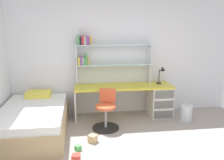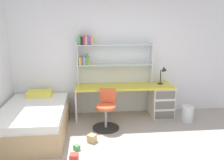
% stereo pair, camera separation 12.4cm
% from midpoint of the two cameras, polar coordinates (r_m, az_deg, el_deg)
% --- Properties ---
extents(room_shell, '(5.44, 5.99, 2.62)m').
position_cam_midpoint_polar(room_shell, '(4.01, -15.25, 3.03)').
color(room_shell, silver).
rests_on(room_shell, ground_plane).
extents(desk, '(2.11, 0.60, 0.71)m').
position_cam_midpoint_polar(desk, '(5.31, 8.12, -4.28)').
color(desk, gold).
rests_on(desk, ground_plane).
extents(bookshelf_hutch, '(1.63, 0.22, 1.07)m').
position_cam_midpoint_polar(bookshelf_hutch, '(5.12, -2.86, 6.04)').
color(bookshelf_hutch, silver).
rests_on(bookshelf_hutch, desk).
extents(desk_lamp, '(0.20, 0.17, 0.38)m').
position_cam_midpoint_polar(desk_lamp, '(5.32, 11.39, 1.75)').
color(desk_lamp, black).
rests_on(desk_lamp, desk).
extents(swivel_chair, '(0.52, 0.52, 0.77)m').
position_cam_midpoint_polar(swivel_chair, '(4.66, -2.22, -8.08)').
color(swivel_chair, black).
rests_on(swivel_chair, ground_plane).
extents(bed_platform, '(1.19, 1.89, 0.63)m').
position_cam_midpoint_polar(bed_platform, '(4.69, -19.15, -9.22)').
color(bed_platform, tan).
rests_on(bed_platform, ground_plane).
extents(waste_bin, '(0.25, 0.25, 0.33)m').
position_cam_midpoint_polar(waste_bin, '(5.28, 16.77, -7.59)').
color(waste_bin, silver).
rests_on(waste_bin, ground_plane).
extents(toy_block_natural_0, '(0.18, 0.18, 0.13)m').
position_cam_midpoint_polar(toy_block_natural_0, '(4.23, -5.55, -13.84)').
color(toy_block_natural_0, tan).
rests_on(toy_block_natural_0, ground_plane).
extents(toy_block_red_1, '(0.13, 0.13, 0.12)m').
position_cam_midpoint_polar(toy_block_red_1, '(3.72, -9.67, -18.10)').
color(toy_block_red_1, red).
rests_on(toy_block_red_1, ground_plane).
extents(toy_block_green_3, '(0.12, 0.12, 0.08)m').
position_cam_midpoint_polar(toy_block_green_3, '(4.01, -9.10, -15.87)').
color(toy_block_green_3, '#479E51').
rests_on(toy_block_green_3, ground_plane).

